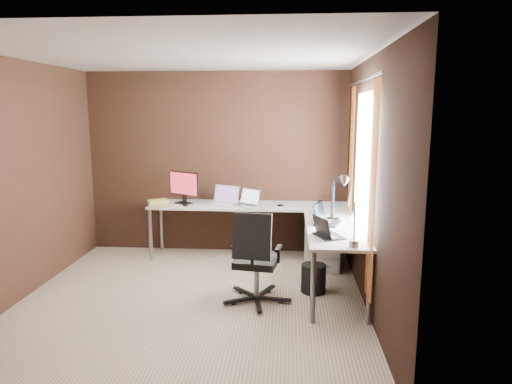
% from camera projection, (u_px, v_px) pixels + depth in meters
% --- Properties ---
extents(room, '(3.60, 3.60, 2.50)m').
position_uv_depth(room, '(224.00, 180.00, 4.61)').
color(room, beige).
rests_on(room, ground).
extents(desk, '(2.65, 2.25, 0.73)m').
position_uv_depth(desk, '(275.00, 217.00, 5.64)').
color(desk, silver).
rests_on(desk, ground).
extents(drawer_pedestal, '(0.42, 0.50, 0.60)m').
position_uv_depth(drawer_pedestal, '(322.00, 244.00, 5.77)').
color(drawer_pedestal, silver).
rests_on(drawer_pedestal, ground).
extents(monitor_left, '(0.44, 0.27, 0.43)m').
position_uv_depth(monitor_left, '(184.00, 186.00, 6.13)').
color(monitor_left, black).
rests_on(monitor_left, desk).
extents(monitor_right, '(0.14, 0.54, 0.44)m').
position_uv_depth(monitor_right, '(332.00, 199.00, 5.18)').
color(monitor_right, black).
rests_on(monitor_right, desk).
extents(laptop_white, '(0.45, 0.39, 0.25)m').
position_uv_depth(laptop_white, '(224.00, 201.00, 6.10)').
color(laptop_white, silver).
rests_on(laptop_white, desk).
extents(laptop_silver, '(0.41, 0.39, 0.22)m').
position_uv_depth(laptop_silver, '(247.00, 202.00, 6.00)').
color(laptop_silver, silver).
rests_on(laptop_silver, desk).
extents(laptop_black_big, '(0.35, 0.41, 0.23)m').
position_uv_depth(laptop_black_big, '(325.00, 219.00, 5.08)').
color(laptop_black_big, black).
rests_on(laptop_black_big, desk).
extents(laptop_black_small, '(0.33, 0.38, 0.21)m').
position_uv_depth(laptop_black_small, '(326.00, 232.00, 4.53)').
color(laptop_black_small, black).
rests_on(laptop_black_small, desk).
extents(book_stack, '(0.32, 0.30, 0.09)m').
position_uv_depth(book_stack, '(159.00, 203.00, 5.99)').
color(book_stack, tan).
rests_on(book_stack, desk).
extents(mouse_left, '(0.09, 0.07, 0.03)m').
position_uv_depth(mouse_left, '(185.00, 206.00, 5.97)').
color(mouse_left, black).
rests_on(mouse_left, desk).
extents(mouse_corner, '(0.10, 0.08, 0.04)m').
position_uv_depth(mouse_corner, '(281.00, 205.00, 5.97)').
color(mouse_corner, black).
rests_on(mouse_corner, desk).
extents(desk_lamp, '(0.20, 0.24, 0.66)m').
position_uv_depth(desk_lamp, '(347.00, 202.00, 4.21)').
color(desk_lamp, slate).
rests_on(desk_lamp, desk).
extents(office_chair, '(0.55, 0.56, 0.98)m').
position_uv_depth(office_chair, '(256.00, 276.00, 4.71)').
color(office_chair, black).
rests_on(office_chair, ground).
extents(wastebasket, '(0.34, 0.34, 0.31)m').
position_uv_depth(wastebasket, '(313.00, 278.00, 5.01)').
color(wastebasket, black).
rests_on(wastebasket, ground).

